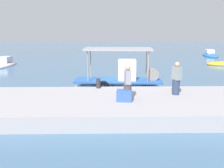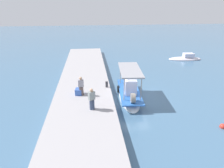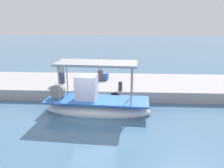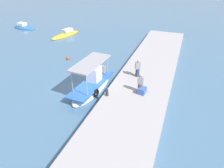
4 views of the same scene
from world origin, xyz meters
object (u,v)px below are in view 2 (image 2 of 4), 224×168
at_px(main_fishing_boat, 129,94).
at_px(mooring_bollard, 107,84).
at_px(fisherman_by_crate, 92,100).
at_px(cargo_crate, 79,92).
at_px(fisherman_near_bollard, 81,87).
at_px(moored_boat_mid, 185,59).
at_px(marker_buoy, 223,127).

relative_size(main_fishing_boat, mooring_bollard, 10.77).
xyz_separation_m(fisherman_by_crate, cargo_crate, (-2.69, -1.08, -0.50)).
height_order(fisherman_by_crate, mooring_bollard, fisherman_by_crate).
xyz_separation_m(fisherman_near_bollard, mooring_bollard, (-1.45, 2.30, -0.47)).
distance_m(main_fishing_boat, moored_boat_mid, 16.06).
bearing_deg(mooring_bollard, fisherman_near_bollard, -57.66).
distance_m(main_fishing_boat, cargo_crate, 4.45).
distance_m(fisherman_by_crate, cargo_crate, 2.94).
bearing_deg(marker_buoy, mooring_bollard, -130.47).
xyz_separation_m(main_fishing_boat, moored_boat_mid, (-11.81, 10.87, -0.35)).
xyz_separation_m(fisherman_by_crate, moored_boat_mid, (-14.51, 14.23, -1.28)).
xyz_separation_m(cargo_crate, moored_boat_mid, (-11.82, 15.31, -0.78)).
distance_m(fisherman_near_bollard, mooring_bollard, 2.76).
height_order(main_fishing_boat, mooring_bollard, main_fishing_boat).
relative_size(fisherman_near_bollard, fisherman_by_crate, 0.99).
bearing_deg(main_fishing_boat, moored_boat_mid, 137.36).
relative_size(fisherman_by_crate, mooring_bollard, 3.07).
height_order(cargo_crate, moored_boat_mid, cargo_crate).
distance_m(marker_buoy, moored_boat_mid, 17.73).
bearing_deg(mooring_bollard, fisherman_by_crate, -19.95).
relative_size(main_fishing_boat, marker_buoy, 14.04).
bearing_deg(main_fishing_boat, marker_buoy, 47.53).
height_order(mooring_bollard, marker_buoy, mooring_bollard).
bearing_deg(moored_boat_mid, main_fishing_boat, -42.64).
height_order(fisherman_by_crate, marker_buoy, fisherman_by_crate).
height_order(main_fishing_boat, cargo_crate, main_fishing_boat).
relative_size(fisherman_near_bollard, cargo_crate, 2.37).
bearing_deg(fisherman_near_bollard, fisherman_by_crate, 18.69).
height_order(main_fishing_boat, moored_boat_mid, main_fishing_boat).
bearing_deg(mooring_bollard, main_fishing_boat, 56.15).
bearing_deg(fisherman_by_crate, fisherman_near_bollard, -161.31).
relative_size(main_fishing_boat, cargo_crate, 8.41).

